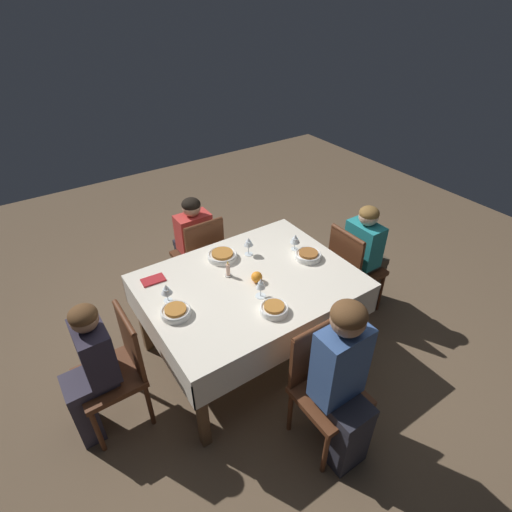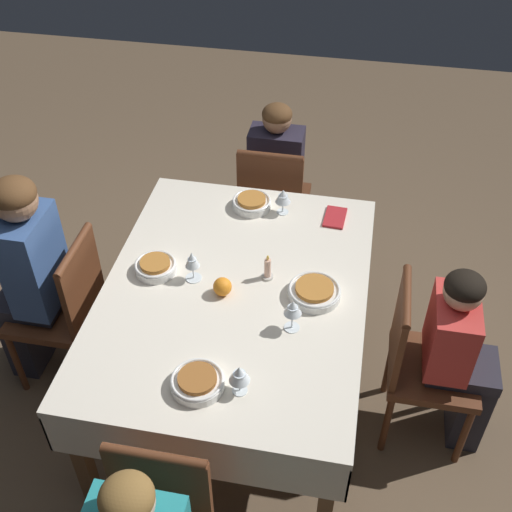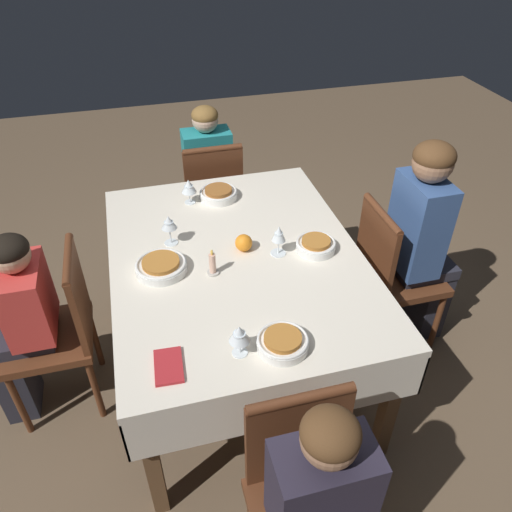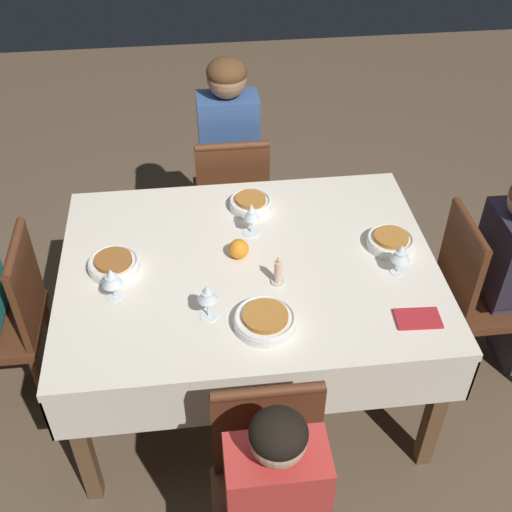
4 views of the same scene
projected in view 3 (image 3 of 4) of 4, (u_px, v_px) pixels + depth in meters
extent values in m
plane|color=brown|center=(239.00, 362.00, 2.73)|extent=(8.00, 8.00, 0.00)
cube|color=silver|center=(236.00, 259.00, 2.29)|extent=(1.49, 1.13, 0.04)
cube|color=silver|center=(347.00, 261.00, 2.48)|extent=(1.49, 0.01, 0.21)
cube|color=silver|center=(116.00, 300.00, 2.25)|extent=(1.49, 0.01, 0.21)
cube|color=silver|center=(284.00, 408.00, 1.80)|extent=(0.01, 1.13, 0.21)
cube|color=silver|center=(208.00, 201.00, 2.94)|extent=(0.01, 1.13, 0.21)
cube|color=brown|center=(389.00, 404.00, 2.10)|extent=(0.06, 0.06, 0.70)
cube|color=brown|center=(290.00, 229.00, 3.13)|extent=(0.06, 0.06, 0.70)
cube|color=brown|center=(152.00, 460.00, 1.90)|extent=(0.06, 0.06, 0.70)
cube|color=brown|center=(130.00, 253.00, 2.93)|extent=(0.06, 0.06, 0.70)
cube|color=#562D19|center=(401.00, 276.00, 2.66)|extent=(0.39, 0.39, 0.04)
cube|color=#562D19|center=(376.00, 248.00, 2.49)|extent=(0.36, 0.03, 0.41)
cylinder|color=#562D19|center=(382.00, 213.00, 2.36)|extent=(0.35, 0.04, 0.04)
cylinder|color=#562D19|center=(437.00, 321.00, 2.70)|extent=(0.03, 0.03, 0.39)
cylinder|color=#562D19|center=(406.00, 282.00, 2.96)|extent=(0.03, 0.03, 0.39)
cylinder|color=#562D19|center=(380.00, 333.00, 2.63)|extent=(0.03, 0.03, 0.39)
cylinder|color=#562D19|center=(354.00, 292.00, 2.89)|extent=(0.03, 0.03, 0.39)
cube|color=#562D19|center=(299.00, 436.00, 1.65)|extent=(0.03, 0.36, 0.41)
cylinder|color=#562D19|center=(303.00, 398.00, 1.53)|extent=(0.04, 0.35, 0.04)
cylinder|color=#562D19|center=(335.00, 494.00, 1.95)|extent=(0.03, 0.03, 0.39)
cube|color=#562D19|center=(211.00, 197.00, 3.31)|extent=(0.39, 0.39, 0.04)
cube|color=#562D19|center=(214.00, 180.00, 3.04)|extent=(0.03, 0.36, 0.41)
cylinder|color=#562D19|center=(212.00, 149.00, 2.92)|extent=(0.04, 0.35, 0.04)
cylinder|color=#562D19|center=(231.00, 209.00, 3.61)|extent=(0.03, 0.03, 0.39)
cylinder|color=#562D19|center=(185.00, 215.00, 3.54)|extent=(0.03, 0.03, 0.39)
cylinder|color=#562D19|center=(242.00, 234.00, 3.35)|extent=(0.03, 0.03, 0.39)
cylinder|color=#562D19|center=(192.00, 242.00, 3.28)|extent=(0.03, 0.03, 0.39)
cube|color=#562D19|center=(49.00, 338.00, 2.30)|extent=(0.39, 0.39, 0.04)
cube|color=#562D19|center=(78.00, 296.00, 2.21)|extent=(0.36, 0.03, 0.41)
cylinder|color=#562D19|center=(68.00, 259.00, 2.08)|extent=(0.35, 0.04, 0.04)
cylinder|color=#562D19|center=(27.00, 351.00, 2.53)|extent=(0.03, 0.03, 0.39)
cylinder|color=#562D19|center=(19.00, 405.00, 2.27)|extent=(0.03, 0.03, 0.39)
cylinder|color=#562D19|center=(95.00, 338.00, 2.60)|extent=(0.03, 0.03, 0.39)
cylinder|color=#562D19|center=(96.00, 389.00, 2.34)|extent=(0.03, 0.03, 0.39)
cube|color=#282833|center=(426.00, 297.00, 2.82)|extent=(0.23, 0.14, 0.43)
cube|color=#282833|center=(422.00, 266.00, 2.65)|extent=(0.24, 0.31, 0.06)
cube|color=#38568E|center=(418.00, 224.00, 2.47)|extent=(0.30, 0.18, 0.50)
sphere|color=#9E7051|center=(433.00, 162.00, 2.26)|extent=(0.19, 0.19, 0.19)
ellipsoid|color=brown|center=(434.00, 155.00, 2.24)|extent=(0.19, 0.19, 0.13)
cube|color=#282333|center=(323.00, 489.00, 1.47)|extent=(0.18, 0.30, 0.37)
sphere|color=#9E7051|center=(331.00, 439.00, 1.31)|extent=(0.16, 0.16, 0.16)
ellipsoid|color=brown|center=(332.00, 432.00, 1.29)|extent=(0.16, 0.16, 0.11)
cube|color=#4C4233|center=(207.00, 207.00, 3.59)|extent=(0.14, 0.22, 0.43)
cube|color=#4C4233|center=(207.00, 182.00, 3.37)|extent=(0.31, 0.24, 0.06)
cube|color=teal|center=(208.00, 159.00, 3.18)|extent=(0.18, 0.30, 0.37)
sphere|color=beige|center=(205.00, 120.00, 3.02)|extent=(0.16, 0.16, 0.16)
ellipsoid|color=brown|center=(205.00, 115.00, 3.00)|extent=(0.16, 0.16, 0.11)
cube|color=#282833|center=(15.00, 375.00, 2.38)|extent=(0.22, 0.14, 0.43)
cube|color=#282833|center=(19.00, 335.00, 2.25)|extent=(0.24, 0.31, 0.06)
cube|color=red|center=(27.00, 300.00, 2.15)|extent=(0.30, 0.18, 0.34)
sphere|color=#D6A884|center=(10.00, 254.00, 2.00)|extent=(0.16, 0.16, 0.16)
ellipsoid|color=black|center=(8.00, 249.00, 1.98)|extent=(0.16, 0.16, 0.11)
cylinder|color=white|center=(316.00, 246.00, 2.31)|extent=(0.18, 0.18, 0.04)
torus|color=white|center=(316.00, 242.00, 2.29)|extent=(0.18, 0.18, 0.01)
cylinder|color=#B2702D|center=(316.00, 241.00, 2.29)|extent=(0.13, 0.13, 0.02)
cylinder|color=white|center=(278.00, 253.00, 2.29)|extent=(0.07, 0.07, 0.00)
cylinder|color=white|center=(278.00, 246.00, 2.27)|extent=(0.01, 0.01, 0.07)
cone|color=white|center=(279.00, 233.00, 2.23)|extent=(0.06, 0.06, 0.08)
cylinder|color=white|center=(279.00, 236.00, 2.23)|extent=(0.04, 0.04, 0.03)
cylinder|color=white|center=(283.00, 344.00, 1.83)|extent=(0.19, 0.19, 0.04)
torus|color=white|center=(283.00, 340.00, 1.81)|extent=(0.19, 0.19, 0.01)
cylinder|color=#B2702D|center=(283.00, 339.00, 1.81)|extent=(0.14, 0.14, 0.02)
cylinder|color=white|center=(240.00, 353.00, 1.82)|extent=(0.06, 0.06, 0.00)
cylinder|color=white|center=(240.00, 346.00, 1.80)|extent=(0.01, 0.01, 0.06)
cone|color=white|center=(239.00, 334.00, 1.76)|extent=(0.08, 0.08, 0.07)
cylinder|color=white|center=(239.00, 336.00, 1.76)|extent=(0.05, 0.05, 0.03)
cylinder|color=white|center=(219.00, 195.00, 2.68)|extent=(0.20, 0.20, 0.04)
torus|color=white|center=(218.00, 191.00, 2.67)|extent=(0.20, 0.20, 0.01)
cylinder|color=#995B28|center=(218.00, 190.00, 2.66)|extent=(0.15, 0.15, 0.02)
cylinder|color=white|center=(190.00, 202.00, 2.65)|extent=(0.06, 0.06, 0.00)
cylinder|color=white|center=(190.00, 197.00, 2.63)|extent=(0.01, 0.01, 0.06)
cone|color=white|center=(189.00, 186.00, 2.59)|extent=(0.08, 0.08, 0.07)
cylinder|color=white|center=(189.00, 188.00, 2.60)|extent=(0.05, 0.05, 0.03)
cylinder|color=white|center=(161.00, 268.00, 2.18)|extent=(0.23, 0.23, 0.04)
torus|color=white|center=(161.00, 264.00, 2.17)|extent=(0.22, 0.22, 0.01)
cylinder|color=#B2702D|center=(161.00, 263.00, 2.17)|extent=(0.16, 0.16, 0.02)
cylinder|color=white|center=(171.00, 243.00, 2.36)|extent=(0.06, 0.06, 0.00)
cylinder|color=white|center=(170.00, 235.00, 2.33)|extent=(0.01, 0.01, 0.08)
cone|color=white|center=(169.00, 222.00, 2.29)|extent=(0.07, 0.07, 0.06)
cylinder|color=white|center=(169.00, 224.00, 2.29)|extent=(0.04, 0.04, 0.03)
cylinder|color=beige|center=(213.00, 273.00, 2.18)|extent=(0.05, 0.05, 0.01)
cylinder|color=beige|center=(212.00, 263.00, 2.14)|extent=(0.03, 0.03, 0.09)
ellipsoid|color=#F9C64C|center=(212.00, 252.00, 2.11)|extent=(0.01, 0.01, 0.03)
sphere|color=orange|center=(244.00, 243.00, 2.29)|extent=(0.08, 0.08, 0.08)
cube|color=#AD2328|center=(169.00, 366.00, 1.76)|extent=(0.17, 0.11, 0.01)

